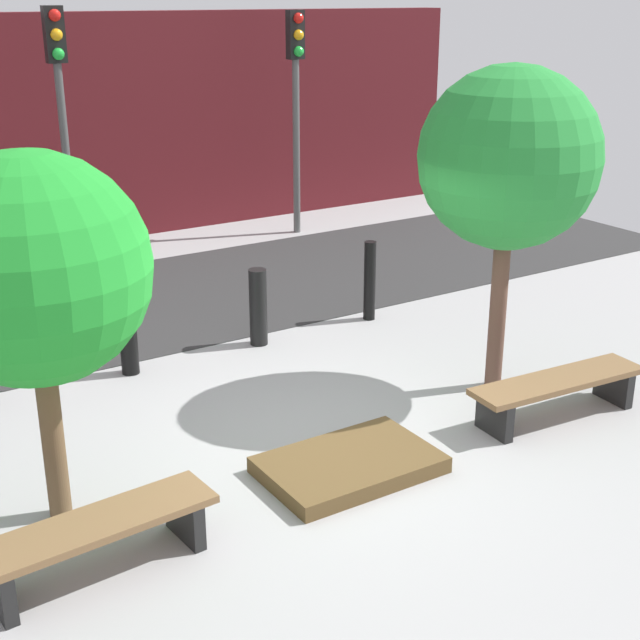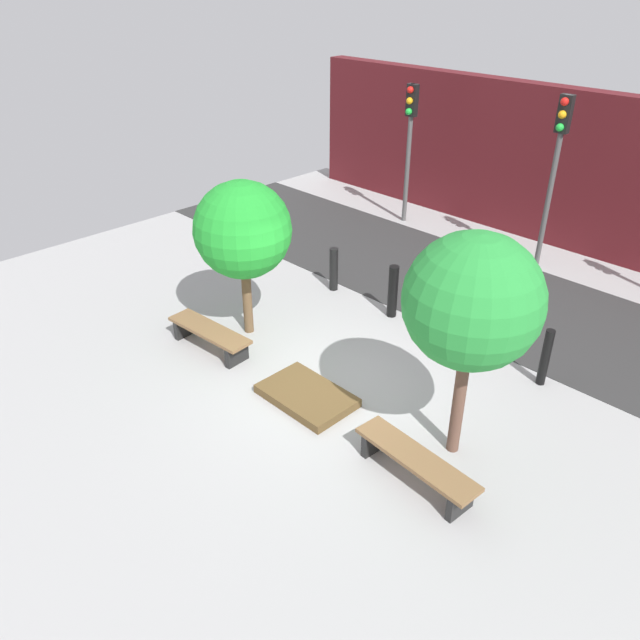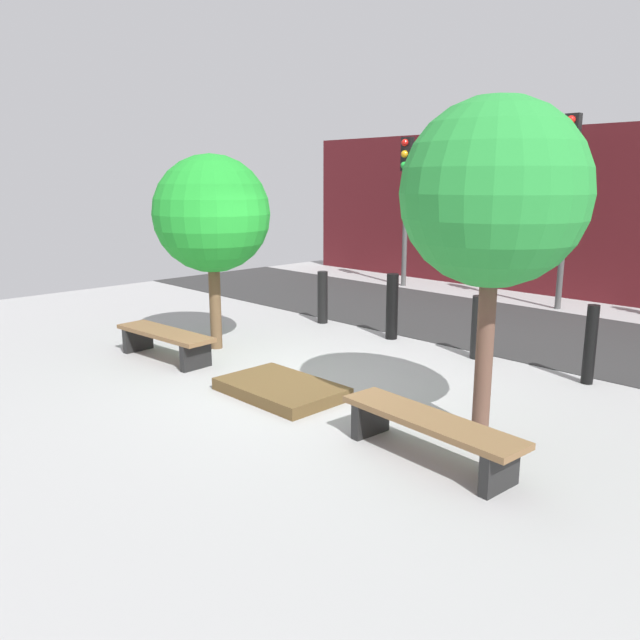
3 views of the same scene
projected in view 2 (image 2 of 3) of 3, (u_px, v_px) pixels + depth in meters
ground_plane at (328, 387)px, 10.45m from camera, size 18.00×18.00×0.00m
road_strip at (485, 294)px, 13.35m from camera, size 18.00×3.79×0.01m
building_facade at (582, 173)px, 14.68m from camera, size 16.20×0.50×3.71m
bench_left at (210, 334)px, 11.33m from camera, size 1.82×0.61×0.43m
bench_right at (416, 463)px, 8.43m from camera, size 1.94×0.60×0.42m
planter_bed at (307, 396)px, 10.12m from camera, size 1.52×0.98×0.15m
tree_behind_left_bench at (243, 230)px, 11.00m from camera, size 1.76×1.76×2.96m
tree_behind_right_bench at (472, 302)px, 7.91m from camera, size 1.82×1.82×3.37m
bollard_far_left at (334, 269)px, 13.32m from camera, size 0.19×0.19×0.96m
bollard_left at (393, 291)px, 12.28m from camera, size 0.20×0.20×1.09m
bollard_center at (462, 324)px, 11.32m from camera, size 0.21×0.21×0.94m
bollard_right at (545, 357)px, 10.29m from camera, size 0.15×0.15×1.04m
traffic_light_west at (410, 129)px, 15.90m from camera, size 0.28×0.27×3.56m
traffic_light_mid_west at (557, 152)px, 13.37m from camera, size 0.28×0.27×3.82m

